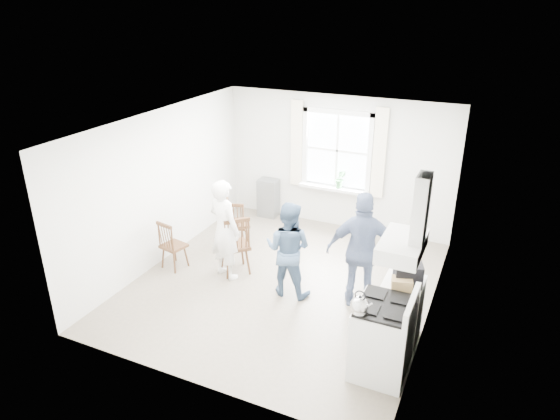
# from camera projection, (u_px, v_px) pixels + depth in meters

# --- Properties ---
(room_shell) EXTENTS (4.62, 5.12, 2.64)m
(room_shell) POSITION_uv_depth(u_px,v_px,m) (284.00, 209.00, 7.52)
(room_shell) COLOR #786C5C
(room_shell) RESTS_ON ground
(window_assembly) EXTENTS (1.88, 0.24, 1.70)m
(window_assembly) POSITION_uv_depth(u_px,v_px,m) (337.00, 155.00, 9.50)
(window_assembly) COLOR white
(window_assembly) RESTS_ON room_shell
(range_hood) EXTENTS (0.45, 0.76, 0.94)m
(range_hood) POSITION_uv_depth(u_px,v_px,m) (408.00, 234.00, 5.36)
(range_hood) COLOR white
(range_hood) RESTS_ON room_shell
(shelf_unit) EXTENTS (0.40, 0.30, 0.80)m
(shelf_unit) POSITION_uv_depth(u_px,v_px,m) (268.00, 198.00, 10.35)
(shelf_unit) COLOR slate
(shelf_unit) RESTS_ON ground
(gas_stove) EXTENTS (0.68, 0.76, 1.12)m
(gas_stove) POSITION_uv_depth(u_px,v_px,m) (383.00, 338.00, 5.98)
(gas_stove) COLOR silver
(gas_stove) RESTS_ON ground
(kettle) EXTENTS (0.21, 0.21, 0.30)m
(kettle) POSITION_uv_depth(u_px,v_px,m) (359.00, 306.00, 5.61)
(kettle) COLOR silver
(kettle) RESTS_ON gas_stove
(low_cabinet) EXTENTS (0.50, 0.55, 0.90)m
(low_cabinet) POSITION_uv_depth(u_px,v_px,m) (401.00, 311.00, 6.55)
(low_cabinet) COLOR white
(low_cabinet) RESTS_ON ground
(stereo_stack) EXTENTS (0.41, 0.39, 0.30)m
(stereo_stack) POSITION_uv_depth(u_px,v_px,m) (408.00, 274.00, 6.25)
(stereo_stack) COLOR black
(stereo_stack) RESTS_ON low_cabinet
(cardboard_box) EXTENTS (0.29, 0.24, 0.16)m
(cardboard_box) POSITION_uv_depth(u_px,v_px,m) (402.00, 284.00, 6.14)
(cardboard_box) COLOR olive
(cardboard_box) RESTS_ON low_cabinet
(windsor_chair_a) EXTENTS (0.48, 0.48, 0.92)m
(windsor_chair_a) POSITION_uv_depth(u_px,v_px,m) (235.00, 220.00, 8.93)
(windsor_chair_a) COLOR #3F2514
(windsor_chair_a) RESTS_ON ground
(windsor_chair_b) EXTENTS (0.44, 0.43, 0.88)m
(windsor_chair_b) POSITION_uv_depth(u_px,v_px,m) (169.00, 241.00, 8.24)
(windsor_chair_b) COLOR #3F2514
(windsor_chair_b) RESTS_ON ground
(windsor_chair_c) EXTENTS (0.61, 0.62, 1.05)m
(windsor_chair_c) POSITION_uv_depth(u_px,v_px,m) (236.00, 240.00, 8.03)
(windsor_chair_c) COLOR #3F2514
(windsor_chair_c) RESTS_ON ground
(person_left) EXTENTS (0.78, 0.78, 1.67)m
(person_left) POSITION_uv_depth(u_px,v_px,m) (224.00, 229.00, 7.93)
(person_left) COLOR white
(person_left) RESTS_ON ground
(person_mid) EXTENTS (0.76, 0.76, 1.51)m
(person_mid) POSITION_uv_depth(u_px,v_px,m) (288.00, 249.00, 7.49)
(person_mid) COLOR #405877
(person_mid) RESTS_ON ground
(person_right) EXTENTS (1.30, 1.30, 1.78)m
(person_right) POSITION_uv_depth(u_px,v_px,m) (363.00, 251.00, 7.15)
(person_right) COLOR navy
(person_right) RESTS_ON ground
(potted_plant) EXTENTS (0.25, 0.25, 0.37)m
(potted_plant) POSITION_uv_depth(u_px,v_px,m) (340.00, 179.00, 9.55)
(potted_plant) COLOR #377B3B
(potted_plant) RESTS_ON window_assembly
(windsor_chair_d) EXTENTS (0.57, 0.57, 0.99)m
(windsor_chair_d) POSITION_uv_depth(u_px,v_px,m) (232.00, 216.00, 9.00)
(windsor_chair_d) COLOR #3F2514
(windsor_chair_d) RESTS_ON ground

